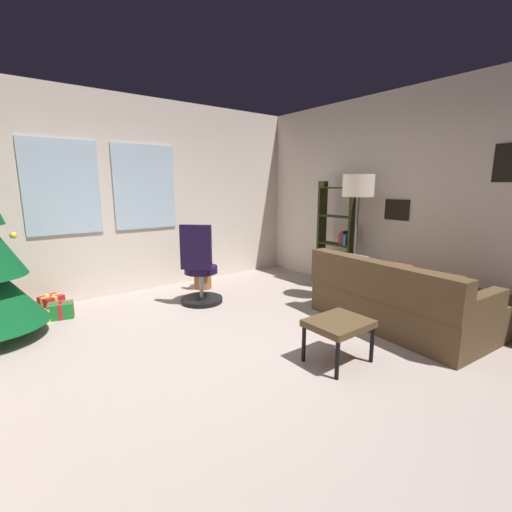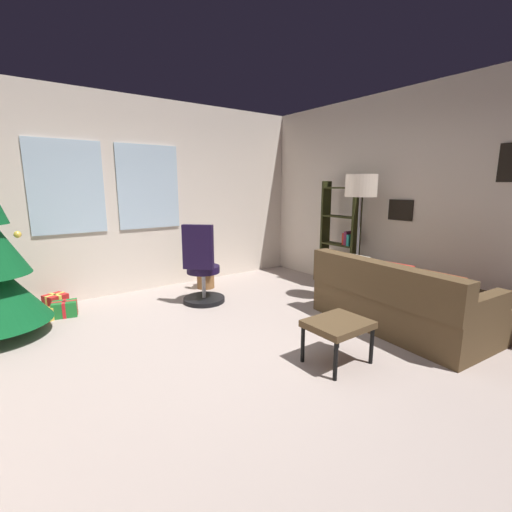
% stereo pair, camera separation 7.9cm
% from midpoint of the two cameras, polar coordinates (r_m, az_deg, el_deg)
% --- Properties ---
extents(ground_plane, '(5.37, 5.41, 0.10)m').
position_cam_midpoint_polar(ground_plane, '(3.40, -1.08, -16.94)').
color(ground_plane, '#AB9A91').
extents(wall_back_with_windows, '(5.37, 0.12, 2.80)m').
position_cam_midpoint_polar(wall_back_with_windows, '(5.48, -18.27, 9.18)').
color(wall_back_with_windows, beige).
rests_on(wall_back_with_windows, ground_plane).
extents(wall_right_with_frames, '(0.12, 5.41, 2.80)m').
position_cam_midpoint_polar(wall_right_with_frames, '(5.08, 25.35, 8.47)').
color(wall_right_with_frames, beige).
rests_on(wall_right_with_frames, ground_plane).
extents(couch, '(1.51, 1.96, 0.78)m').
position_cam_midpoint_polar(couch, '(4.26, 24.25, -7.11)').
color(couch, brown).
rests_on(couch, ground_plane).
extents(footstool, '(0.53, 0.44, 0.39)m').
position_cam_midpoint_polar(footstool, '(3.24, 13.85, -11.06)').
color(footstool, brown).
rests_on(footstool, ground_plane).
extents(gift_box_red, '(0.30, 0.29, 0.23)m').
position_cam_midpoint_polar(gift_box_red, '(5.10, -29.35, -6.66)').
color(gift_box_red, red).
rests_on(gift_box_red, ground_plane).
extents(gift_box_green, '(0.31, 0.26, 0.19)m').
position_cam_midpoint_polar(gift_box_green, '(4.88, -28.22, -7.57)').
color(gift_box_green, '#1E722D').
rests_on(gift_box_green, ground_plane).
extents(gift_box_gold, '(0.37, 0.39, 0.16)m').
position_cam_midpoint_polar(gift_box_gold, '(4.86, -31.68, -8.20)').
color(gift_box_gold, gold).
rests_on(gift_box_gold, ground_plane).
extents(office_chair, '(0.58, 0.58, 1.08)m').
position_cam_midpoint_polar(office_chair, '(4.72, -8.30, -2.78)').
color(office_chair, black).
rests_on(office_chair, ground_plane).
extents(bookshelf, '(0.18, 0.64, 1.63)m').
position_cam_midpoint_polar(bookshelf, '(5.52, 13.88, 2.23)').
color(bookshelf, black).
rests_on(bookshelf, ground_plane).
extents(floor_lamp, '(0.40, 0.40, 1.70)m').
position_cam_midpoint_polar(floor_lamp, '(4.75, 17.11, 9.69)').
color(floor_lamp, slate).
rests_on(floor_lamp, ground_plane).
extents(potted_plant, '(0.33, 0.40, 0.64)m').
position_cam_midpoint_polar(potted_plant, '(5.45, -7.83, -2.87)').
color(potted_plant, brown).
rests_on(potted_plant, ground_plane).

